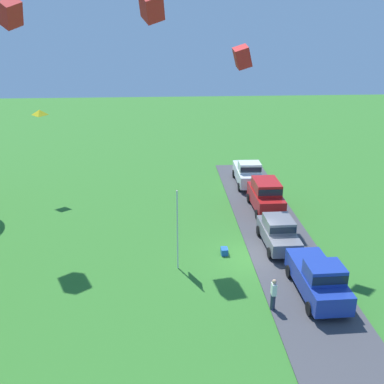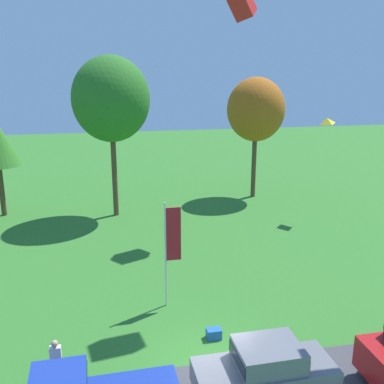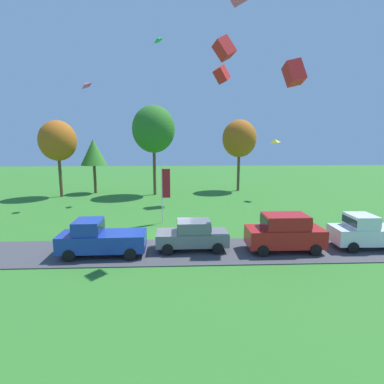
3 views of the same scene
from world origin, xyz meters
name	(u,v)px [view 3 (image 3 of 3)]	position (x,y,z in m)	size (l,w,h in m)	color
ground_plane	(172,241)	(0.00, 0.00, 0.00)	(120.00, 120.00, 0.00)	#337528
pavement_strip	(172,251)	(0.00, -2.07, 0.03)	(36.00, 4.40, 0.06)	#424247
car_pickup_near_entrance	(99,238)	(-4.23, -2.50, 1.11)	(5.04, 2.13, 2.14)	#1E389E
car_sedan_far_end	(193,234)	(1.29, -1.82, 1.04)	(4.43, 2.00, 1.84)	slate
car_suv_by_flagpole	(285,231)	(6.91, -2.26, 1.30)	(4.61, 2.07, 2.28)	red
car_pickup_mid_row	(369,231)	(12.44, -1.96, 1.11)	(5.04, 2.13, 2.14)	white
person_on_lawn	(95,229)	(-5.16, 0.03, 0.88)	(0.36, 0.24, 1.71)	#2D334C
tree_far_right	(58,141)	(-13.77, 16.73, 6.67)	(4.29, 4.29, 9.06)	brown
tree_far_left	(93,153)	(-10.36, 19.12, 5.20)	(3.26, 3.26, 6.88)	brown
tree_right_of_center	(154,129)	(-2.58, 17.62, 8.05)	(5.17, 5.17, 10.92)	brown
tree_center_back	(239,139)	(8.45, 20.17, 6.94)	(4.46, 4.46, 9.42)	brown
flag_banner	(165,187)	(-0.68, 4.49, 3.00)	(0.71, 0.08, 4.73)	silver
cooler_box	(180,231)	(0.52, 1.63, 0.20)	(0.56, 0.40, 0.40)	blue
kite_diamond_near_flag	(157,39)	(-1.78, 15.41, 17.55)	(0.83, 0.91, 0.32)	green
kite_diamond_topmost	(85,85)	(-8.73, 11.82, 12.19)	(0.77, 0.92, 0.32)	#EA4C9E
kite_box_high_right	(222,75)	(5.09, 13.80, 13.65)	(1.08, 1.08, 1.51)	red
kite_diamond_low_drifter	(275,141)	(11.42, 14.47, 6.66)	(0.95, 0.84, 0.39)	yellow
kite_box_high_left	(224,48)	(4.14, 5.62, 13.94)	(1.06, 1.06, 1.49)	red
kite_box_over_trees	(294,73)	(7.69, -0.26, 10.90)	(0.95, 0.95, 1.33)	red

